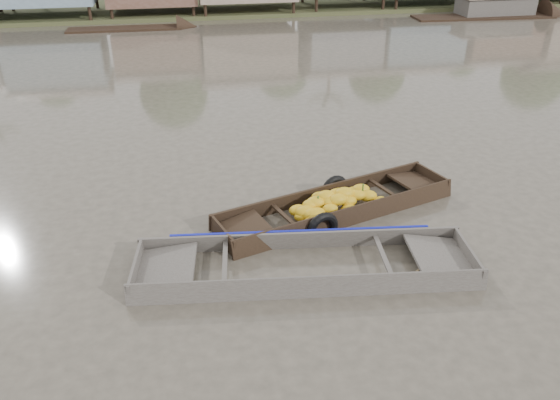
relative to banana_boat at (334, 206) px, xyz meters
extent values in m
plane|color=#443F34|center=(-0.75, -1.05, -0.20)|extent=(120.00, 120.00, 0.00)
cube|color=#384723|center=(-0.75, 31.95, -0.20)|extent=(120.00, 12.00, 0.50)
cube|color=black|center=(0.09, 0.04, -0.28)|extent=(6.20, 2.94, 0.08)
cube|color=black|center=(-0.11, 0.68, -0.03)|extent=(6.03, 2.01, 0.58)
cube|color=black|center=(0.29, -0.59, -0.03)|extent=(6.03, 2.01, 0.58)
cube|color=black|center=(3.02, 0.95, -0.03)|extent=(0.46, 1.32, 0.55)
cube|color=black|center=(2.51, 0.80, 0.04)|extent=(1.36, 1.44, 0.21)
cube|color=black|center=(-2.84, -0.87, -0.03)|extent=(0.46, 1.32, 0.55)
cube|color=black|center=(-2.33, -0.71, 0.04)|extent=(1.36, 1.44, 0.21)
cube|color=black|center=(-1.31, -0.39, 0.09)|extent=(0.48, 1.28, 0.05)
cube|color=black|center=(1.49, 0.48, 0.09)|extent=(0.48, 1.28, 0.05)
ellipsoid|color=gold|center=(-0.53, -0.39, 0.08)|extent=(0.52, 0.43, 0.27)
ellipsoid|color=gold|center=(-0.47, -0.06, 0.20)|extent=(0.58, 0.48, 0.31)
ellipsoid|color=gold|center=(-0.57, -0.50, 0.03)|extent=(0.57, 0.47, 0.30)
ellipsoid|color=gold|center=(-0.20, -0.35, 0.15)|extent=(0.45, 0.37, 0.24)
ellipsoid|color=gold|center=(0.63, 0.02, 0.23)|extent=(0.46, 0.38, 0.24)
ellipsoid|color=gold|center=(0.27, 0.06, 0.30)|extent=(0.59, 0.49, 0.32)
ellipsoid|color=gold|center=(-0.93, -0.12, 0.06)|extent=(0.53, 0.44, 0.28)
ellipsoid|color=gold|center=(-0.15, 0.20, 0.16)|extent=(0.52, 0.43, 0.27)
ellipsoid|color=gold|center=(0.49, 0.10, 0.21)|extent=(0.53, 0.44, 0.28)
ellipsoid|color=gold|center=(-0.88, -0.31, -0.01)|extent=(0.45, 0.37, 0.24)
ellipsoid|color=gold|center=(-0.73, -0.59, -0.04)|extent=(0.46, 0.38, 0.25)
ellipsoid|color=gold|center=(-0.15, 0.26, 0.12)|extent=(0.47, 0.39, 0.25)
ellipsoid|color=gold|center=(0.04, -0.15, 0.26)|extent=(0.55, 0.46, 0.29)
ellipsoid|color=gold|center=(-0.31, 0.26, 0.17)|extent=(0.46, 0.38, 0.24)
ellipsoid|color=gold|center=(-0.63, -0.40, 0.07)|extent=(0.58, 0.48, 0.31)
ellipsoid|color=gold|center=(0.68, 0.55, 0.05)|extent=(0.51, 0.42, 0.27)
ellipsoid|color=gold|center=(-0.61, -0.10, 0.17)|extent=(0.50, 0.41, 0.26)
ellipsoid|color=gold|center=(0.28, 0.54, 0.07)|extent=(0.48, 0.40, 0.26)
ellipsoid|color=gold|center=(-0.79, -0.27, 0.08)|extent=(0.58, 0.48, 0.31)
ellipsoid|color=gold|center=(-0.20, 0.10, 0.18)|extent=(0.51, 0.42, 0.27)
ellipsoid|color=gold|center=(0.25, 0.49, 0.08)|extent=(0.50, 0.41, 0.27)
ellipsoid|color=gold|center=(1.21, -0.01, 0.01)|extent=(0.48, 0.40, 0.26)
ellipsoid|color=gold|center=(0.87, 0.53, 0.10)|extent=(0.57, 0.47, 0.30)
ellipsoid|color=gold|center=(-0.20, 0.01, 0.30)|extent=(0.55, 0.46, 0.29)
ellipsoid|color=gold|center=(-0.52, -0.48, 0.01)|extent=(0.56, 0.47, 0.30)
ellipsoid|color=gold|center=(-0.11, -0.11, 0.20)|extent=(0.54, 0.45, 0.29)
ellipsoid|color=gold|center=(0.30, -0.28, 0.04)|extent=(0.47, 0.39, 0.25)
ellipsoid|color=gold|center=(0.20, -0.04, 0.20)|extent=(0.52, 0.43, 0.28)
ellipsoid|color=gold|center=(0.09, 0.15, 0.28)|extent=(0.44, 0.37, 0.24)
ellipsoid|color=gold|center=(0.93, 0.14, 0.12)|extent=(0.54, 0.44, 0.28)
ellipsoid|color=gold|center=(-0.01, 0.16, 0.20)|extent=(0.55, 0.46, 0.29)
ellipsoid|color=gold|center=(0.34, -0.09, 0.16)|extent=(0.51, 0.42, 0.27)
cylinder|color=#3F6626|center=(-0.44, -0.12, 0.29)|extent=(0.04, 0.04, 0.20)
cylinder|color=#3F6626|center=(0.30, 0.11, 0.29)|extent=(0.04, 0.04, 0.20)
cylinder|color=#3F6626|center=(0.83, 0.28, 0.29)|extent=(0.04, 0.04, 0.20)
torus|color=black|center=(0.29, 0.90, -0.01)|extent=(0.80, 0.42, 0.77)
torus|color=black|center=(-0.53, -0.94, -0.01)|extent=(0.84, 0.43, 0.82)
cube|color=#3D3834|center=(-1.26, -2.22, -0.28)|extent=(7.08, 2.34, 0.08)
cube|color=#3D3834|center=(-1.16, -1.38, -0.03)|extent=(7.06, 1.03, 0.57)
cube|color=#3D3834|center=(-1.37, -3.06, -0.03)|extent=(7.06, 1.03, 0.57)
cube|color=#3D3834|center=(2.19, -2.65, -0.03)|extent=(0.27, 1.73, 0.54)
cube|color=#3D3834|center=(1.59, -2.57, 0.03)|extent=(1.38, 1.63, 0.23)
cube|color=#3D3834|center=(-4.71, -1.79, -0.03)|extent=(0.27, 1.73, 0.54)
cube|color=#3D3834|center=(-4.11, -1.86, 0.03)|extent=(1.38, 1.63, 0.23)
cube|color=#3D3834|center=(-2.91, -2.01, 0.08)|extent=(0.31, 1.66, 0.05)
cube|color=#3D3834|center=(0.39, -2.42, 0.08)|extent=(0.31, 1.66, 0.05)
cube|color=#665E54|center=(-1.26, -2.22, -0.24)|extent=(5.41, 2.00, 0.02)
cube|color=#0F1599|center=(-1.15, -1.32, 0.18)|extent=(5.70, 0.79, 0.14)
torus|color=olive|center=(1.17, -2.81, -0.21)|extent=(0.40, 0.40, 0.06)
torus|color=olive|center=(1.17, -2.81, -0.18)|extent=(0.32, 0.32, 0.06)
cube|color=black|center=(-6.28, 24.00, -0.25)|extent=(6.84, 1.65, 0.35)
cube|color=black|center=(17.17, 23.44, -0.25)|extent=(9.56, 2.59, 0.35)
cube|color=black|center=(18.25, 23.95, 0.35)|extent=(5.00, 2.00, 1.20)
camera|label=1|loc=(-3.57, -11.29, 6.61)|focal=35.00mm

